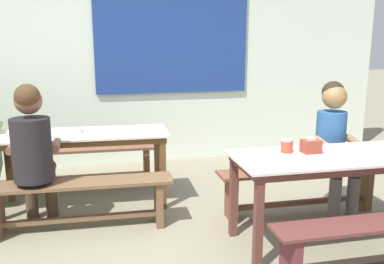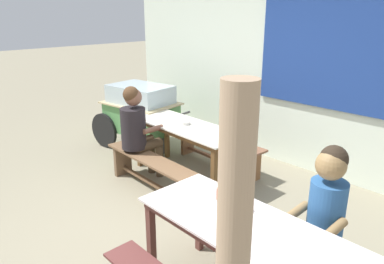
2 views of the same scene
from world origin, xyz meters
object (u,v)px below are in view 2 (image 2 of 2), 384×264
(dining_table_near, at_px, (247,234))
(bench_far_back, at_px, (218,146))
(person_right_near_table, at_px, (321,215))
(food_cart, at_px, (140,110))
(soup_bowl, at_px, (185,123))
(person_left_back_turned, at_px, (137,128))
(bench_far_front, at_px, (151,169))
(bench_near_back, at_px, (289,244))
(tissue_box, at_px, (236,204))
(condiment_jar, at_px, (222,193))
(dining_table_far, at_px, (187,131))

(dining_table_near, xyz_separation_m, bench_far_back, (-2.02, 1.92, -0.38))
(bench_far_back, bearing_deg, person_right_near_table, -30.94)
(food_cart, xyz_separation_m, soup_bowl, (1.38, -0.26, 0.14))
(person_left_back_turned, bearing_deg, bench_far_front, -11.86)
(bench_near_back, distance_m, soup_bowl, 2.28)
(bench_far_front, height_order, tissue_box, tissue_box)
(tissue_box, distance_m, condiment_jar, 0.20)
(tissue_box, bearing_deg, dining_table_near, -27.43)
(person_right_near_table, bearing_deg, dining_table_far, 161.45)
(person_right_near_table, xyz_separation_m, person_left_back_turned, (-2.73, 0.26, 0.01))
(bench_far_back, relative_size, person_right_near_table, 1.25)
(dining_table_far, relative_size, bench_far_front, 1.06)
(bench_far_back, relative_size, person_left_back_turned, 1.23)
(dining_table_far, distance_m, condiment_jar, 2.03)
(person_right_near_table, bearing_deg, dining_table_near, -118.99)
(person_right_near_table, height_order, tissue_box, person_right_near_table)
(person_right_near_table, bearing_deg, tissue_box, -138.53)
(tissue_box, relative_size, condiment_jar, 1.31)
(food_cart, height_order, condiment_jar, food_cart)
(person_right_near_table, distance_m, tissue_box, 0.65)
(tissue_box, height_order, condiment_jar, tissue_box)
(bench_near_back, height_order, condiment_jar, condiment_jar)
(food_cart, distance_m, person_right_near_table, 3.92)
(bench_far_back, xyz_separation_m, person_left_back_turned, (-0.41, -1.13, 0.45))
(bench_near_back, bearing_deg, food_cart, 164.27)
(bench_far_front, xyz_separation_m, person_right_near_table, (2.36, -0.18, 0.44))
(food_cart, height_order, person_left_back_turned, person_left_back_turned)
(bench_near_back, bearing_deg, dining_table_near, -90.81)
(bench_far_front, bearing_deg, bench_near_back, -2.94)
(person_right_near_table, relative_size, soup_bowl, 9.51)
(tissue_box, relative_size, soup_bowl, 1.06)
(bench_near_back, relative_size, condiment_jar, 14.84)
(dining_table_far, height_order, bench_far_back, dining_table_far)
(bench_far_back, bearing_deg, soup_bowl, -97.32)
(dining_table_near, height_order, soup_bowl, soup_bowl)
(dining_table_near, height_order, bench_near_back, dining_table_near)
(bench_far_back, xyz_separation_m, tissue_box, (1.83, -1.82, 0.51))
(dining_table_far, relative_size, bench_near_back, 1.06)
(bench_near_back, bearing_deg, condiment_jar, -130.85)
(person_left_back_turned, bearing_deg, dining_table_near, -17.92)
(bench_far_front, xyz_separation_m, person_left_back_turned, (-0.37, 0.08, 0.45))
(dining_table_near, bearing_deg, soup_bowl, 147.65)
(bench_far_back, xyz_separation_m, condiment_jar, (1.64, -1.76, 0.51))
(bench_far_front, height_order, person_right_near_table, person_right_near_table)
(person_right_near_table, height_order, condiment_jar, person_right_near_table)
(dining_table_far, distance_m, bench_far_back, 0.71)
(bench_far_back, distance_m, condiment_jar, 2.46)
(bench_far_front, height_order, person_left_back_turned, person_left_back_turned)
(bench_near_back, distance_m, tissue_box, 0.75)
(bench_near_back, height_order, person_left_back_turned, person_left_back_turned)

